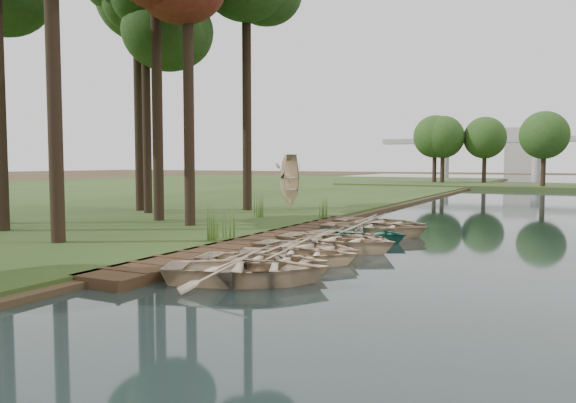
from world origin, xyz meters
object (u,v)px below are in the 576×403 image
at_px(rowboat_0, 247,266).
at_px(rowboat_2, 297,252).
at_px(stored_rowboat, 290,202).
at_px(boardwalk, 268,241).
at_px(rowboat_1, 262,258).

height_order(rowboat_0, rowboat_2, rowboat_0).
xyz_separation_m(rowboat_0, stored_rowboat, (-7.54, 17.12, 0.16)).
xyz_separation_m(rowboat_2, stored_rowboat, (-7.51, 14.39, 0.21)).
bearing_deg(stored_rowboat, rowboat_2, -139.41).
bearing_deg(boardwalk, rowboat_0, -65.11).
bearing_deg(rowboat_1, rowboat_2, -25.90).
bearing_deg(rowboat_0, rowboat_1, -9.70).
bearing_deg(stored_rowboat, rowboat_1, -142.49).
xyz_separation_m(boardwalk, rowboat_1, (2.34, -4.47, 0.26)).
bearing_deg(stored_rowboat, rowboat_0, -143.21).
relative_size(boardwalk, rowboat_1, 4.60).
height_order(rowboat_1, stored_rowboat, stored_rowboat).
bearing_deg(rowboat_0, rowboat_2, -24.26).
bearing_deg(rowboat_2, rowboat_1, 147.90).
bearing_deg(rowboat_2, stored_rowboat, 10.22).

